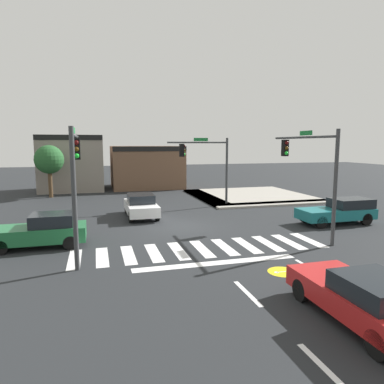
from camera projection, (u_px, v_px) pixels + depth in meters
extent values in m
plane|color=#232628|center=(179.00, 227.00, 20.33)|extent=(120.00, 120.00, 0.00)
cube|color=silver|center=(75.00, 259.00, 14.57)|extent=(0.51, 2.71, 0.01)
cube|color=silver|center=(102.00, 257.00, 14.87)|extent=(0.51, 2.71, 0.01)
cube|color=silver|center=(129.00, 255.00, 15.16)|extent=(0.51, 2.71, 0.01)
cube|color=silver|center=(154.00, 253.00, 15.45)|extent=(0.51, 2.71, 0.01)
cube|color=silver|center=(178.00, 251.00, 15.74)|extent=(0.51, 2.71, 0.01)
cube|color=silver|center=(202.00, 249.00, 16.03)|extent=(0.51, 2.71, 0.01)
cube|color=silver|center=(225.00, 247.00, 16.32)|extent=(0.51, 2.71, 0.01)
cube|color=silver|center=(247.00, 245.00, 16.62)|extent=(0.51, 2.71, 0.01)
cube|color=silver|center=(268.00, 243.00, 16.91)|extent=(0.51, 2.71, 0.01)
cube|color=silver|center=(288.00, 242.00, 17.20)|extent=(0.51, 2.71, 0.01)
cube|color=silver|center=(308.00, 240.00, 17.49)|extent=(0.51, 2.71, 0.01)
cube|color=white|center=(217.00, 263.00, 14.12)|extent=(6.80, 0.50, 0.01)
cube|color=white|center=(248.00, 293.00, 11.26)|extent=(0.16, 2.00, 0.01)
cube|color=white|center=(326.00, 370.00, 7.44)|extent=(0.16, 2.00, 0.01)
cylinder|color=yellow|center=(283.00, 272.00, 13.15)|extent=(1.13, 1.13, 0.01)
cylinder|color=white|center=(277.00, 272.00, 13.08)|extent=(0.18, 0.18, 0.00)
cylinder|color=white|center=(289.00, 271.00, 13.21)|extent=(0.18, 0.18, 0.00)
cube|color=white|center=(283.00, 272.00, 13.15)|extent=(0.51, 0.05, 0.00)
cube|color=#9E998E|center=(275.00, 204.00, 27.66)|extent=(10.00, 1.60, 0.15)
cube|color=#9E998E|center=(206.00, 197.00, 31.14)|extent=(1.60, 10.00, 0.15)
cube|color=#9E998E|center=(249.00, 195.00, 32.24)|extent=(10.00, 10.00, 0.15)
cube|color=gray|center=(72.00, 163.00, 36.04)|extent=(6.20, 5.49, 5.62)
cube|color=black|center=(69.00, 137.00, 33.26)|extent=(6.20, 0.50, 0.50)
cube|color=brown|center=(146.00, 167.00, 38.75)|extent=(7.46, 6.75, 4.52)
cube|color=black|center=(150.00, 149.00, 35.45)|extent=(7.46, 0.50, 0.50)
cylinder|color=#383A3D|center=(227.00, 172.00, 27.13)|extent=(0.18, 0.18, 5.22)
cylinder|color=#383A3D|center=(198.00, 142.00, 26.21)|extent=(4.66, 0.12, 0.12)
cube|color=black|center=(182.00, 150.00, 25.96)|extent=(0.32, 0.32, 0.95)
sphere|color=#470A0A|center=(184.00, 146.00, 25.97)|extent=(0.22, 0.22, 0.22)
sphere|color=#4C330C|center=(184.00, 150.00, 26.01)|extent=(0.22, 0.22, 0.22)
sphere|color=#1ED833|center=(184.00, 154.00, 26.05)|extent=(0.22, 0.22, 0.22)
cube|color=#197233|center=(201.00, 139.00, 26.25)|extent=(1.10, 0.03, 0.24)
cylinder|color=#383A3D|center=(335.00, 188.00, 16.22)|extent=(0.18, 0.18, 5.44)
cylinder|color=#383A3D|center=(303.00, 137.00, 18.60)|extent=(0.12, 5.67, 0.12)
cube|color=black|center=(285.00, 148.00, 20.36)|extent=(0.32, 0.32, 0.95)
sphere|color=#470A0A|center=(287.00, 143.00, 20.16)|extent=(0.22, 0.22, 0.22)
sphere|color=#4C330C|center=(287.00, 148.00, 20.20)|extent=(0.22, 0.22, 0.22)
sphere|color=#1ED833|center=(286.00, 153.00, 20.24)|extent=(0.22, 0.22, 0.22)
cube|color=#197233|center=(306.00, 133.00, 18.30)|extent=(0.03, 1.10, 0.24)
cylinder|color=#383A3D|center=(74.00, 200.00, 13.01)|extent=(0.18, 0.18, 5.40)
cylinder|color=#383A3D|center=(75.00, 136.00, 14.79)|extent=(0.12, 4.41, 0.12)
cube|color=black|center=(77.00, 149.00, 15.99)|extent=(0.32, 0.32, 0.95)
sphere|color=#470A0A|center=(76.00, 143.00, 15.78)|extent=(0.22, 0.22, 0.22)
sphere|color=#4C330C|center=(76.00, 149.00, 15.82)|extent=(0.22, 0.22, 0.22)
sphere|color=#1ED833|center=(77.00, 156.00, 15.86)|extent=(0.22, 0.22, 0.22)
cube|color=#197233|center=(74.00, 130.00, 14.55)|extent=(0.03, 1.10, 0.24)
cube|color=#196B70|center=(336.00, 214.00, 20.98)|extent=(4.51, 1.80, 0.61)
cube|color=black|center=(351.00, 203.00, 21.17)|extent=(2.34, 1.58, 0.57)
cylinder|color=black|center=(321.00, 222.00, 19.86)|extent=(0.72, 0.22, 0.72)
cylinder|color=black|center=(305.00, 217.00, 21.37)|extent=(0.72, 0.22, 0.72)
cylinder|color=black|center=(366.00, 219.00, 20.67)|extent=(0.72, 0.22, 0.72)
cylinder|color=black|center=(348.00, 214.00, 22.18)|extent=(0.72, 0.22, 0.72)
cube|color=white|center=(141.00, 208.00, 23.00)|extent=(1.86, 4.36, 0.64)
cube|color=black|center=(141.00, 198.00, 23.02)|extent=(1.64, 2.09, 0.55)
cylinder|color=black|center=(157.00, 216.00, 21.84)|extent=(0.22, 0.66, 0.66)
cylinder|color=black|center=(131.00, 217.00, 21.41)|extent=(0.22, 0.66, 0.66)
cylinder|color=black|center=(150.00, 207.00, 24.67)|extent=(0.22, 0.66, 0.66)
cylinder|color=black|center=(127.00, 208.00, 24.24)|extent=(0.22, 0.66, 0.66)
cube|color=#1E6638|center=(38.00, 234.00, 16.25)|extent=(4.22, 1.81, 0.69)
cube|color=black|center=(52.00, 220.00, 16.33)|extent=(1.89, 1.60, 0.57)
cylinder|color=black|center=(0.00, 248.00, 15.15)|extent=(0.63, 0.22, 0.63)
cylinder|color=black|center=(9.00, 238.00, 16.68)|extent=(0.63, 0.22, 0.63)
cylinder|color=black|center=(70.00, 243.00, 15.91)|extent=(0.63, 0.22, 0.63)
cylinder|color=black|center=(72.00, 234.00, 17.43)|extent=(0.63, 0.22, 0.63)
cube|color=red|center=(361.00, 300.00, 9.42)|extent=(1.90, 4.47, 0.60)
cube|color=black|center=(378.00, 288.00, 8.85)|extent=(1.67, 1.91, 0.50)
cylinder|color=black|center=(301.00, 290.00, 10.69)|extent=(0.22, 0.68, 0.68)
cylinder|color=black|center=(348.00, 284.00, 11.13)|extent=(0.22, 0.68, 0.68)
cylinder|color=black|center=(378.00, 345.00, 7.78)|extent=(0.22, 0.68, 0.68)
cylinder|color=#4C3823|center=(50.00, 182.00, 31.28)|extent=(0.36, 0.36, 2.80)
sphere|color=#235628|center=(49.00, 159.00, 31.00)|extent=(2.54, 2.54, 2.54)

